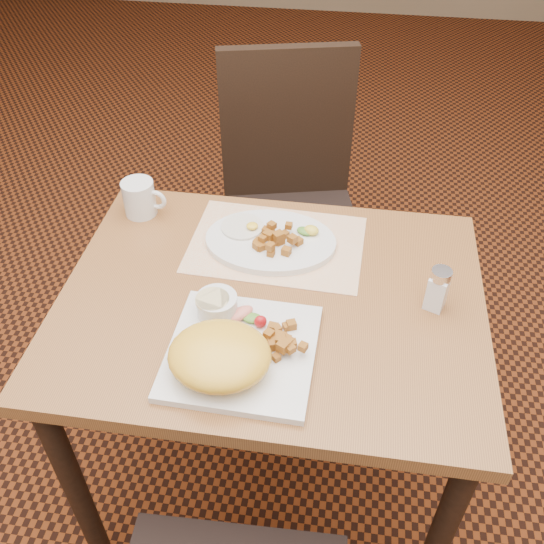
% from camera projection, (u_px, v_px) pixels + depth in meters
% --- Properties ---
extents(ground, '(8.00, 8.00, 0.00)m').
position_uv_depth(ground, '(271.00, 478.00, 1.79)').
color(ground, black).
rests_on(ground, ground).
extents(table, '(0.90, 0.70, 0.75)m').
position_uv_depth(table, '(271.00, 331.00, 1.36)').
color(table, '#935B2D').
rests_on(table, ground).
extents(chair_far, '(0.51, 0.52, 0.97)m').
position_uv_depth(chair_far, '(290.00, 193.00, 1.94)').
color(chair_far, black).
rests_on(chair_far, ground).
extents(placemat, '(0.41, 0.30, 0.00)m').
position_uv_depth(placemat, '(277.00, 244.00, 1.42)').
color(placemat, white).
rests_on(placemat, table).
extents(plate_square, '(0.29, 0.29, 0.02)m').
position_uv_depth(plate_square, '(242.00, 352.00, 1.16)').
color(plate_square, silver).
rests_on(plate_square, table).
extents(plate_oval, '(0.31, 0.23, 0.02)m').
position_uv_depth(plate_oval, '(271.00, 241.00, 1.41)').
color(plate_oval, silver).
rests_on(plate_oval, placemat).
extents(hollandaise_mound, '(0.19, 0.17, 0.07)m').
position_uv_depth(hollandaise_mound, '(219.00, 356.00, 1.10)').
color(hollandaise_mound, yellow).
rests_on(hollandaise_mound, plate_square).
extents(ramekin, '(0.08, 0.08, 0.05)m').
position_uv_depth(ramekin, '(217.00, 305.00, 1.21)').
color(ramekin, silver).
rests_on(ramekin, plate_square).
extents(garnish_sq, '(0.09, 0.07, 0.03)m').
position_uv_depth(garnish_sq, '(247.00, 316.00, 1.21)').
color(garnish_sq, '#387223').
rests_on(garnish_sq, plate_square).
extents(fried_egg, '(0.10, 0.10, 0.02)m').
position_uv_depth(fried_egg, '(244.00, 227.00, 1.43)').
color(fried_egg, white).
rests_on(fried_egg, plate_oval).
extents(garnish_ov, '(0.06, 0.04, 0.02)m').
position_uv_depth(garnish_ov, '(309.00, 230.00, 1.41)').
color(garnish_ov, '#387223').
rests_on(garnish_ov, plate_oval).
extents(salt_shaker, '(0.05, 0.05, 0.10)m').
position_uv_depth(salt_shaker, '(438.00, 288.00, 1.23)').
color(salt_shaker, white).
rests_on(salt_shaker, table).
extents(coffee_mug, '(0.11, 0.08, 0.09)m').
position_uv_depth(coffee_mug, '(140.00, 198.00, 1.48)').
color(coffee_mug, silver).
rests_on(coffee_mug, table).
extents(home_fries_sq, '(0.10, 0.11, 0.03)m').
position_uv_depth(home_fries_sq, '(280.00, 340.00, 1.16)').
color(home_fries_sq, '#AA641B').
rests_on(home_fries_sq, plate_square).
extents(home_fries_ov, '(0.11, 0.10, 0.03)m').
position_uv_depth(home_fries_ov, '(274.00, 239.00, 1.38)').
color(home_fries_ov, '#AA641B').
rests_on(home_fries_ov, plate_oval).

